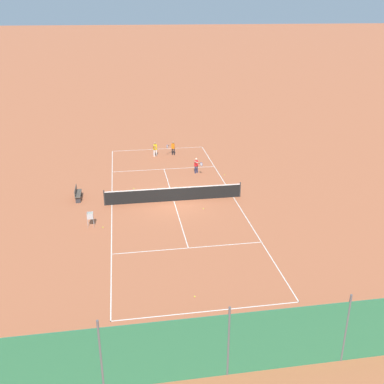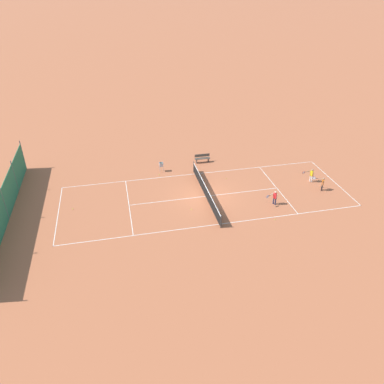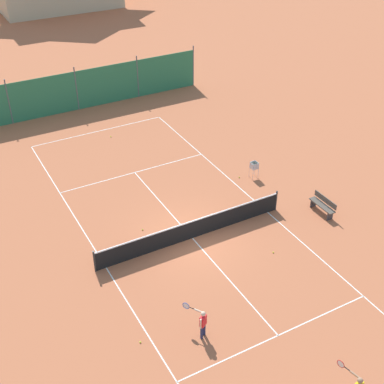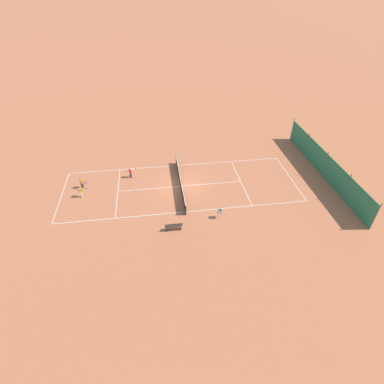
{
  "view_description": "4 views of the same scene",
  "coord_description": "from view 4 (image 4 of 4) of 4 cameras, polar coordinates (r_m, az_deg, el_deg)",
  "views": [
    {
      "loc": [
        3.17,
        27.35,
        12.1
      ],
      "look_at": [
        -1.05,
        1.13,
        1.04
      ],
      "focal_mm": 42.0,
      "sensor_mm": 36.0,
      "label": 1
    },
    {
      "loc": [
        -25.91,
        6.92,
        16.41
      ],
      "look_at": [
        -0.12,
        1.2,
        0.65
      ],
      "focal_mm": 35.0,
      "sensor_mm": 36.0,
      "label": 2
    },
    {
      "loc": [
        -9.04,
        -16.42,
        14.9
      ],
      "look_at": [
        1.3,
        2.39,
        0.67
      ],
      "focal_mm": 50.0,
      "sensor_mm": 36.0,
      "label": 3
    },
    {
      "loc": [
        25.05,
        -2.31,
        18.14
      ],
      "look_at": [
        1.96,
        0.92,
        0.62
      ],
      "focal_mm": 28.0,
      "sensor_mm": 36.0,
      "label": 4
    }
  ],
  "objects": [
    {
      "name": "player_far_baseline",
      "position": [
        32.39,
        -20.28,
        1.8
      ],
      "size": [
        0.84,
        0.82,
        1.21
      ],
      "color": "black",
      "rests_on": "ground"
    },
    {
      "name": "tennis_ball_alley_left",
      "position": [
        33.29,
        16.74,
        2.22
      ],
      "size": [
        0.07,
        0.07,
        0.07
      ],
      "primitive_type": "sphere",
      "color": "#CCE033",
      "rests_on": "ground"
    },
    {
      "name": "tennis_ball_alley_right",
      "position": [
        27.87,
        5.54,
        -3.8
      ],
      "size": [
        0.07,
        0.07,
        0.07
      ],
      "primitive_type": "sphere",
      "color": "#CCE033",
      "rests_on": "ground"
    },
    {
      "name": "courtside_bench",
      "position": [
        25.76,
        -3.51,
        -6.52
      ],
      "size": [
        0.36,
        1.5,
        0.84
      ],
      "color": "#51473D",
      "rests_on": "ground"
    },
    {
      "name": "windscreen_fence_far",
      "position": [
        35.04,
        23.94,
        4.8
      ],
      "size": [
        17.28,
        0.08,
        2.9
      ],
      "color": "#2D754C",
      "rests_on": "ground"
    },
    {
      "name": "tennis_ball_mid_court",
      "position": [
        28.87,
        -6.74,
        -2.22
      ],
      "size": [
        0.07,
        0.07,
        0.07
      ],
      "primitive_type": "sphere",
      "color": "#CCE033",
      "rests_on": "ground"
    },
    {
      "name": "tennis_ball_service_box",
      "position": [
        34.69,
        -10.13,
        4.84
      ],
      "size": [
        0.07,
        0.07,
        0.07
      ],
      "primitive_type": "sphere",
      "color": "#CCE033",
      "rests_on": "ground"
    },
    {
      "name": "tennis_net",
      "position": [
        30.72,
        -2.21,
        1.86
      ],
      "size": [
        9.18,
        0.08,
        1.06
      ],
      "color": "#2D2D2D",
      "rests_on": "ground"
    },
    {
      "name": "player_far_service",
      "position": [
        31.07,
        -20.36,
        0.25
      ],
      "size": [
        0.43,
        1.09,
        1.28
      ],
      "color": "white",
      "rests_on": "ground"
    },
    {
      "name": "player_near_baseline",
      "position": [
        32.63,
        -11.6,
        3.83
      ],
      "size": [
        0.53,
        1.03,
        1.23
      ],
      "color": "#23284C",
      "rests_on": "ground"
    },
    {
      "name": "court_line_markings",
      "position": [
        31.01,
        -2.18,
        1.11
      ],
      "size": [
        8.25,
        23.85,
        0.01
      ],
      "color": "white",
      "rests_on": "ground"
    },
    {
      "name": "tennis_ball_far_corner",
      "position": [
        32.55,
        0.27,
        3.13
      ],
      "size": [
        0.07,
        0.07,
        0.07
      ],
      "primitive_type": "sphere",
      "color": "#CCE033",
      "rests_on": "ground"
    },
    {
      "name": "ground_plane",
      "position": [
        31.01,
        -2.18,
        1.1
      ],
      "size": [
        600.0,
        600.0,
        0.0
      ],
      "primitive_type": "plane",
      "color": "#B7603D"
    },
    {
      "name": "ball_hopper",
      "position": [
        26.89,
        5.3,
        -3.81
      ],
      "size": [
        0.36,
        0.36,
        0.89
      ],
      "color": "#B7B7BC",
      "rests_on": "ground"
    }
  ]
}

